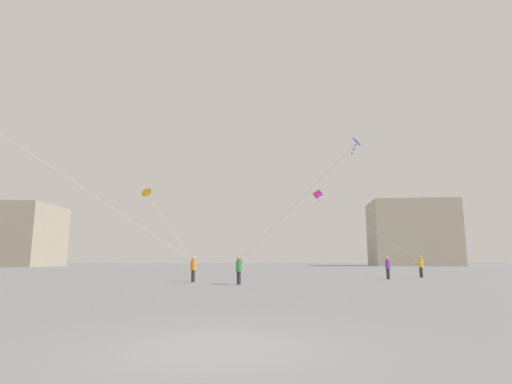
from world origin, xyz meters
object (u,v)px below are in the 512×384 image
Objects in this scene: person_in_yellow at (421,265)px; building_centre_hall at (412,233)px; person_in_orange at (193,268)px; person_in_purple at (388,267)px; person_in_green at (239,269)px; kite_cobalt_diamond at (354,145)px; kite_magenta_delta at (320,196)px; kite_amber_diamond at (147,193)px; building_left_hall at (5,236)px.

building_centre_hall is at bearing -3.01° from person_in_yellow.
person_in_orange is 1.00× the size of person_in_purple.
person_in_green is at bearing 140.66° from person_in_yellow.
person_in_green is at bearing 41.18° from person_in_orange.
person_in_green is 0.22× the size of kite_cobalt_diamond.
kite_cobalt_diamond reaches higher than kite_magenta_delta.
kite_cobalt_diamond reaches higher than person_in_green.
kite_amber_diamond reaches higher than person_in_green.
person_in_yellow is at bearing -108.96° from building_centre_hall.
person_in_yellow is 0.22× the size of kite_magenta_delta.
person_in_orange is at bearing 160.77° from kite_cobalt_diamond.
kite_cobalt_diamond is 79.66m from building_centre_hall.
kite_magenta_delta is 64.40m from building_centre_hall.
building_left_hall is (-64.68, 53.25, 5.57)m from person_in_purple.
person_in_green is at bearing 171.74° from kite_cobalt_diamond.
building_left_hall is (-51.02, 57.48, 5.57)m from person_in_orange.
person_in_yellow is at bearing -110.00° from person_in_green.
building_centre_hall reaches higher than person_in_green.
person_in_green is 18.39m from kite_magenta_delta.
kite_amber_diamond is at bearing -128.71° from building_centre_hall.
person_in_yellow is 17.12m from person_in_green.
person_in_green is at bearing -55.95° from kite_amber_diamond.
building_left_hall is at bearing 69.60° from person_in_yellow.
person_in_orange is 77.06m from building_left_hall.
person_in_purple is (-3.54, -3.05, -0.06)m from person_in_yellow.
person_in_orange is (-17.20, -7.29, -0.06)m from person_in_yellow.
kite_magenta_delta reaches higher than person_in_green.
building_centre_hall is (29.11, 74.15, -0.44)m from kite_cobalt_diamond.
kite_magenta_delta is at bearing 0.85° from kite_amber_diamond.
kite_magenta_delta is at bearing 66.58° from person_in_yellow.
person_in_purple is 71.45m from building_centre_hall.
building_centre_hall is at bearing 63.22° from kite_magenta_delta.
building_centre_hall is at bearing 68.57° from kite_cobalt_diamond.
person_in_green is 0.99× the size of person_in_purple.
person_in_orange is at bearing -127.04° from kite_magenta_delta.
building_left_hall is at bearing -171.64° from building_centre_hall.
kite_amber_diamond is (-20.96, 8.72, 7.11)m from person_in_purple.
kite_cobalt_diamond is at bearing -45.02° from building_left_hall.
building_centre_hall is at bearing 140.56° from person_in_orange.
kite_magenta_delta is at bearing -116.78° from building_centre_hall.
kite_magenta_delta is 0.40× the size of building_centre_hall.
person_in_green is (-14.07, -9.75, -0.07)m from person_in_yellow.
kite_amber_diamond is 62.42m from building_left_hall.
person_in_orange is 0.08× the size of building_centre_hall.
person_in_yellow is 14.79m from kite_cobalt_diamond.
person_in_yellow is 84.87m from building_left_hall.
person_in_orange is at bearing -118.87° from building_centre_hall.
person_in_yellow is 1.07× the size of person_in_purple.
kite_amber_diamond is at bearing 157.03° from person_in_purple.
person_in_green is 0.12× the size of kite_amber_diamond.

